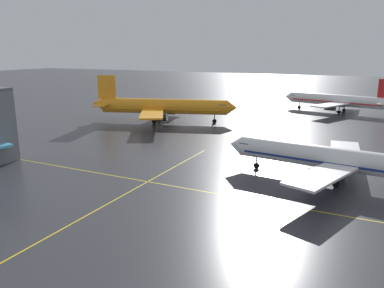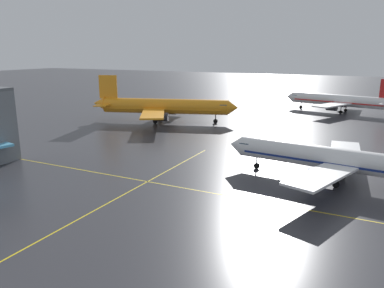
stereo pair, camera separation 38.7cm
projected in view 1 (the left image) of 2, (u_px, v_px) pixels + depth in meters
airliner_second_row at (332, 159)px, 54.44m from camera, size 32.30×27.70×10.04m
airliner_third_row at (162, 106)px, 100.34m from camera, size 38.29×32.72×12.18m
airliner_far_left_stand at (338, 100)px, 116.44m from camera, size 34.15×29.00×10.69m
taxiway_markings at (63, 229)px, 40.51m from camera, size 146.77×73.33×0.01m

